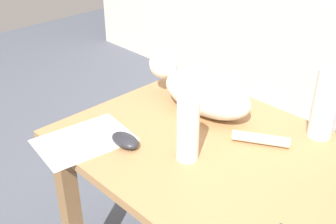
# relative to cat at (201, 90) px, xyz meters

# --- Properties ---
(desk) EXTENTS (1.53, 0.73, 0.74)m
(desk) POSITION_rel_cat_xyz_m (0.48, -0.15, -0.18)
(desk) COLOR #9E7247
(desk) RESTS_ON ground_plane
(cat) EXTENTS (0.61, 0.19, 0.20)m
(cat) POSITION_rel_cat_xyz_m (0.00, 0.00, 0.00)
(cat) COLOR silver
(cat) RESTS_ON desk
(computer_mouse) EXTENTS (0.11, 0.06, 0.04)m
(computer_mouse) POSITION_rel_cat_xyz_m (-0.01, -0.34, -0.06)
(computer_mouse) COLOR #232328
(computer_mouse) RESTS_ON desk
(paper_sheet) EXTENTS (0.25, 0.32, 0.00)m
(paper_sheet) POSITION_rel_cat_xyz_m (-0.13, -0.42, -0.08)
(paper_sheet) COLOR white
(paper_sheet) RESTS_ON desk
(water_bottle) EXTENTS (0.08, 0.08, 0.26)m
(water_bottle) POSITION_rel_cat_xyz_m (0.39, 0.15, 0.04)
(water_bottle) COLOR silver
(water_bottle) RESTS_ON desk
(spray_bottle) EXTENTS (0.07, 0.07, 0.22)m
(spray_bottle) POSITION_rel_cat_xyz_m (0.17, -0.25, 0.02)
(spray_bottle) COLOR silver
(spray_bottle) RESTS_ON desk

